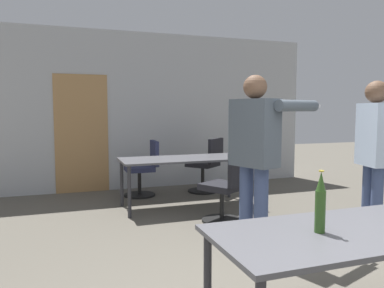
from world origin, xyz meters
name	(u,v)px	position (x,y,z in m)	size (l,w,h in m)	color
back_wall	(142,112)	(-0.03, 5.31, 1.41)	(6.51, 0.12, 2.83)	#B2B5B7
conference_table_near	(352,240)	(0.19, 0.23, 0.66)	(1.71, 0.76, 0.73)	#4C4C51
conference_table_far	(185,162)	(0.28, 3.72, 0.67)	(1.89, 0.78, 0.73)	#4C4C51
person_center_tall	(255,146)	(0.43, 1.86, 1.07)	(0.95, 0.66, 1.79)	#3D4C75
person_right_polo	(376,145)	(1.72, 1.58, 1.07)	(0.75, 0.68, 1.74)	#3D4C75
office_chair_far_right	(227,190)	(0.54, 2.77, 0.43)	(0.65, 0.68, 0.92)	black
office_chair_near_pushed	(206,167)	(0.94, 4.51, 0.45)	(0.68, 0.69, 0.95)	black
office_chair_side_rolled	(144,170)	(-0.14, 4.63, 0.43)	(0.55, 0.52, 0.92)	black
beer_bottle	(320,203)	(-0.04, 0.24, 0.90)	(0.06, 0.06, 0.36)	#2D511E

